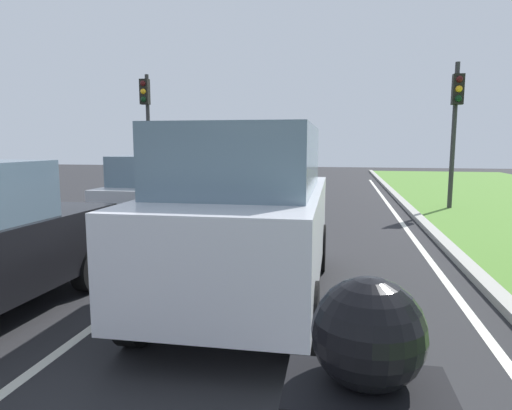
# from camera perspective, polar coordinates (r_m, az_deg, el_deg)

# --- Properties ---
(ground_plane) EXTENTS (60.00, 60.00, 0.00)m
(ground_plane) POSITION_cam_1_polar(r_m,az_deg,el_deg) (10.72, -0.15, -3.24)
(ground_plane) COLOR #262628
(lane_line_center) EXTENTS (0.12, 32.00, 0.01)m
(lane_line_center) POSITION_cam_1_polar(r_m,az_deg,el_deg) (10.87, -3.77, -3.08)
(lane_line_center) COLOR silver
(lane_line_center) RESTS_ON ground
(lane_line_right_edge) EXTENTS (0.12, 32.00, 0.01)m
(lane_line_right_edge) POSITION_cam_1_polar(r_m,az_deg,el_deg) (10.64, 19.28, -3.75)
(lane_line_right_edge) COLOR silver
(lane_line_right_edge) RESTS_ON ground
(curb_right) EXTENTS (0.24, 48.00, 0.12)m
(curb_right) POSITION_cam_1_polar(r_m,az_deg,el_deg) (10.72, 21.94, -3.49)
(curb_right) COLOR #9E9B93
(curb_right) RESTS_ON ground
(car_suv_ahead) EXTENTS (2.02, 4.53, 2.28)m
(car_suv_ahead) POSITION_cam_1_polar(r_m,az_deg,el_deg) (5.78, -1.13, -1.06)
(car_suv_ahead) COLOR silver
(car_suv_ahead) RESTS_ON ground
(car_hatchback_far) EXTENTS (1.75, 3.71, 1.78)m
(car_hatchback_far) POSITION_cam_1_polar(r_m,az_deg,el_deg) (11.11, -12.58, 1.57)
(car_hatchback_far) COLOR #B7BABF
(car_hatchback_far) RESTS_ON ground
(traffic_light_near_right) EXTENTS (0.32, 0.50, 4.51)m
(traffic_light_near_right) POSITION_cam_1_polar(r_m,az_deg,el_deg) (15.09, 24.18, 10.68)
(traffic_light_near_right) COLOR #2D2D2D
(traffic_light_near_right) RESTS_ON ground
(traffic_light_overhead_left) EXTENTS (0.32, 0.50, 4.56)m
(traffic_light_overhead_left) POSITION_cam_1_polar(r_m,az_deg,el_deg) (17.12, -13.83, 11.17)
(traffic_light_overhead_left) COLOR #2D2D2D
(traffic_light_overhead_left) RESTS_ON ground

